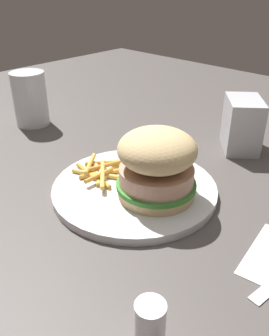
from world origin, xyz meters
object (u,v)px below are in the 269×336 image
object	(u,v)px
sandwich	(157,164)
fries_pile	(99,171)
drink_glass	(31,102)
plate	(134,189)
salt_shaker	(150,327)
napkin_dispenser	(242,124)

from	to	relation	value
sandwich	fries_pile	bearing A→B (deg)	99.80
drink_glass	fries_pile	bearing A→B (deg)	-101.99
plate	salt_shaker	size ratio (longest dim) A/B	4.53
sandwich	napkin_dispenser	distance (m)	0.25
salt_shaker	sandwich	bearing A→B (deg)	39.35
sandwich	plate	bearing A→B (deg)	94.43
sandwich	salt_shaker	distance (m)	0.24
fries_pile	salt_shaker	size ratio (longest dim) A/B	1.74
sandwich	drink_glass	world-z (taller)	same
plate	sandwich	xyz separation A→B (m)	(0.00, -0.04, 0.06)
napkin_dispenser	salt_shaker	world-z (taller)	napkin_dispenser
plate	salt_shaker	xyz separation A→B (m)	(-0.18, -0.19, 0.02)
plate	salt_shaker	world-z (taller)	salt_shaker
sandwich	napkin_dispenser	world-z (taller)	sandwich
plate	fries_pile	bearing A→B (deg)	103.10
fries_pile	napkin_dispenser	world-z (taller)	napkin_dispenser
drink_glass	sandwich	bearing A→B (deg)	-96.36
plate	napkin_dispenser	xyz separation A→B (m)	(0.25, -0.04, 0.04)
fries_pile	drink_glass	xyz separation A→B (m)	(0.06, 0.29, 0.03)
drink_glass	napkin_dispenser	size ratio (longest dim) A/B	1.18
drink_glass	salt_shaker	world-z (taller)	drink_glass
fries_pile	drink_glass	distance (m)	0.30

